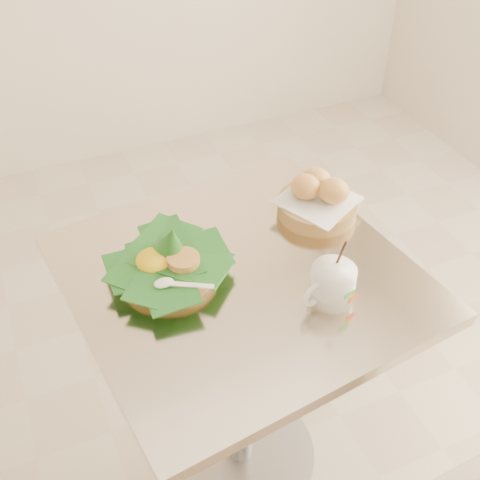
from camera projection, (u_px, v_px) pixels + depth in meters
name	position (u px, v px, depth m)	size (l,w,h in m)	color
floor	(206.00, 468.00, 1.76)	(3.60, 3.60, 0.00)	beige
cafe_table	(240.00, 339.00, 1.45)	(0.78, 0.78, 0.75)	gray
rice_basket	(168.00, 260.00, 1.28)	(0.26, 0.26, 0.13)	#A07C44
bread_basket	(318.00, 199.00, 1.44)	(0.22, 0.22, 0.10)	#A07C44
coffee_mug	(332.00, 284.00, 1.21)	(0.13, 0.10, 0.16)	white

